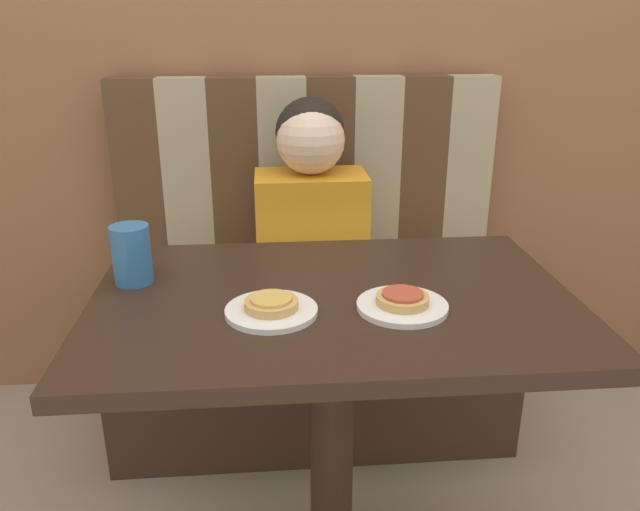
% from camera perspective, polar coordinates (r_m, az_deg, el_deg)
% --- Properties ---
extents(wall_back, '(7.00, 0.05, 2.60)m').
position_cam_1_polar(wall_back, '(2.15, -1.56, 20.84)').
color(wall_back, brown).
rests_on(wall_back, ground_plane).
extents(booth_seat, '(1.26, 0.54, 0.43)m').
position_cam_1_polar(booth_seat, '(2.13, -0.75, -9.83)').
color(booth_seat, '#382319').
rests_on(booth_seat, ground_plane).
extents(booth_backrest, '(1.26, 0.08, 0.70)m').
position_cam_1_polar(booth_backrest, '(2.12, -1.27, 6.60)').
color(booth_backrest, '#4C331E').
rests_on(booth_backrest, booth_seat).
extents(dining_table, '(1.00, 0.67, 0.76)m').
position_cam_1_polar(dining_table, '(1.35, 1.17, -7.71)').
color(dining_table, black).
rests_on(dining_table, ground_plane).
extents(person, '(0.34, 0.23, 0.66)m').
position_cam_1_polar(person, '(1.91, -0.83, 4.55)').
color(person, orange).
rests_on(person, booth_seat).
extents(plate_left, '(0.18, 0.18, 0.01)m').
position_cam_1_polar(plate_left, '(1.22, -4.47, -5.08)').
color(plate_left, white).
rests_on(plate_left, dining_table).
extents(plate_right, '(0.18, 0.18, 0.01)m').
position_cam_1_polar(plate_right, '(1.25, 7.52, -4.61)').
color(plate_right, white).
rests_on(plate_right, dining_table).
extents(pizza_left, '(0.11, 0.11, 0.02)m').
position_cam_1_polar(pizza_left, '(1.22, -4.49, -4.37)').
color(pizza_left, tan).
rests_on(pizza_left, plate_left).
extents(pizza_right, '(0.11, 0.11, 0.02)m').
position_cam_1_polar(pizza_right, '(1.24, 7.56, -3.91)').
color(pizza_right, tan).
rests_on(pizza_right, plate_right).
extents(drinking_cup, '(0.08, 0.08, 0.13)m').
position_cam_1_polar(drinking_cup, '(1.40, -16.84, 0.09)').
color(drinking_cup, '#2D669E').
rests_on(drinking_cup, dining_table).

